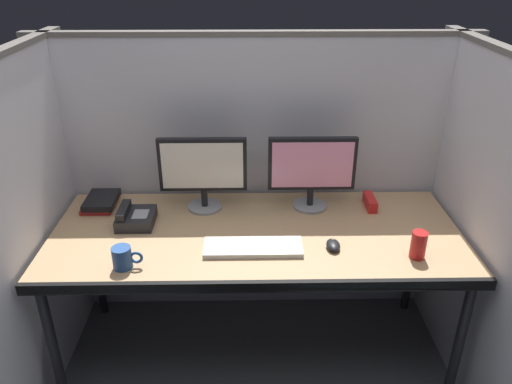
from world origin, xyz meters
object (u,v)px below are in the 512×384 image
object	(u,v)px
keyboard_main	(253,247)
computer_mouse	(333,245)
book_stack	(101,202)
monitor_right	(312,168)
desk_phone	(135,218)
desk	(256,242)
coffee_mug	(123,258)
monitor_left	(203,169)
soda_can	(418,245)
red_stapler	(370,202)

from	to	relation	value
keyboard_main	computer_mouse	bearing A→B (deg)	0.41
keyboard_main	book_stack	size ratio (longest dim) A/B	1.96
monitor_right	desk_phone	distance (m)	0.89
desk	coffee_mug	bearing A→B (deg)	-154.35
monitor_left	soda_can	distance (m)	1.05
keyboard_main	desk_phone	size ratio (longest dim) A/B	2.26
monitor_left	soda_can	size ratio (longest dim) A/B	3.52
computer_mouse	desk_phone	xyz separation A→B (m)	(-0.91, 0.23, 0.02)
monitor_right	red_stapler	world-z (taller)	monitor_right
coffee_mug	desk_phone	size ratio (longest dim) A/B	0.66
desk	keyboard_main	size ratio (longest dim) A/B	4.42
monitor_left	monitor_right	size ratio (longest dim) A/B	1.00
soda_can	red_stapler	size ratio (longest dim) A/B	0.81
coffee_mug	book_stack	xyz separation A→B (m)	(-0.23, 0.54, -0.02)
computer_mouse	coffee_mug	bearing A→B (deg)	-171.91
computer_mouse	monitor_right	bearing A→B (deg)	98.45
desk	red_stapler	size ratio (longest dim) A/B	12.67
computer_mouse	desk_phone	bearing A→B (deg)	165.66
monitor_left	computer_mouse	distance (m)	0.73
coffee_mug	red_stapler	world-z (taller)	coffee_mug
desk_phone	red_stapler	distance (m)	1.17
book_stack	soda_can	world-z (taller)	soda_can
red_stapler	monitor_right	bearing A→B (deg)	179.23
keyboard_main	soda_can	bearing A→B (deg)	-5.83
coffee_mug	book_stack	distance (m)	0.59
soda_can	red_stapler	xyz separation A→B (m)	(-0.10, 0.46, -0.03)
monitor_left	keyboard_main	bearing A→B (deg)	-58.29
red_stapler	book_stack	bearing A→B (deg)	178.69
computer_mouse	red_stapler	xyz separation A→B (m)	(0.25, 0.38, 0.01)
computer_mouse	coffee_mug	world-z (taller)	coffee_mug
soda_can	desk_phone	xyz separation A→B (m)	(-1.26, 0.31, -0.03)
coffee_mug	book_stack	size ratio (longest dim) A/B	0.57
monitor_left	keyboard_main	xyz separation A→B (m)	(0.24, -0.39, -0.20)
keyboard_main	soda_can	size ratio (longest dim) A/B	3.52
monitor_left	computer_mouse	size ratio (longest dim) A/B	4.48
monitor_left	red_stapler	world-z (taller)	monitor_left
monitor_left	soda_can	world-z (taller)	monitor_left
keyboard_main	book_stack	world-z (taller)	book_stack
monitor_right	keyboard_main	bearing A→B (deg)	-127.03
desk	computer_mouse	xyz separation A→B (m)	(0.33, -0.14, 0.07)
monitor_left	desk_phone	world-z (taller)	monitor_left
monitor_right	coffee_mug	distance (m)	0.99
monitor_right	computer_mouse	xyz separation A→B (m)	(0.06, -0.39, -0.20)
desk	computer_mouse	world-z (taller)	computer_mouse
keyboard_main	computer_mouse	world-z (taller)	computer_mouse
keyboard_main	red_stapler	size ratio (longest dim) A/B	2.87
coffee_mug	monitor_right	bearing A→B (deg)	31.75
red_stapler	desk	bearing A→B (deg)	-157.26
monitor_left	book_stack	world-z (taller)	monitor_left
desk_phone	monitor_right	bearing A→B (deg)	10.22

